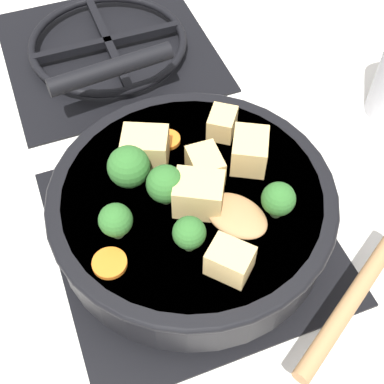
% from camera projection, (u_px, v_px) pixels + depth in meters
% --- Properties ---
extents(ground_plane, '(2.40, 2.40, 0.00)m').
position_uv_depth(ground_plane, '(192.00, 236.00, 0.63)').
color(ground_plane, white).
extents(front_burner_grate, '(0.31, 0.31, 0.03)m').
position_uv_depth(front_burner_grate, '(192.00, 230.00, 0.62)').
color(front_burner_grate, black).
rests_on(front_burner_grate, ground_plane).
extents(rear_burner_grate, '(0.31, 0.31, 0.03)m').
position_uv_depth(rear_burner_grate, '(108.00, 46.00, 0.82)').
color(rear_burner_grate, black).
rests_on(rear_burner_grate, ground_plane).
extents(skillet_pan, '(0.31, 0.41, 0.06)m').
position_uv_depth(skillet_pan, '(191.00, 205.00, 0.58)').
color(skillet_pan, black).
rests_on(skillet_pan, front_burner_grate).
extents(wooden_spoon, '(0.20, 0.22, 0.02)m').
position_uv_depth(wooden_spoon, '(298.00, 254.00, 0.51)').
color(wooden_spoon, '#A87A4C').
rests_on(wooden_spoon, skillet_pan).
extents(tofu_cube_center_large, '(0.06, 0.06, 0.04)m').
position_uv_depth(tofu_cube_center_large, '(145.00, 148.00, 0.57)').
color(tofu_cube_center_large, '#DBB770').
rests_on(tofu_cube_center_large, skillet_pan).
extents(tofu_cube_near_handle, '(0.03, 0.04, 0.03)m').
position_uv_depth(tofu_cube_near_handle, '(205.00, 166.00, 0.56)').
color(tofu_cube_near_handle, '#DBB770').
rests_on(tofu_cube_near_handle, skillet_pan).
extents(tofu_cube_east_chunk, '(0.06, 0.06, 0.04)m').
position_uv_depth(tofu_cube_east_chunk, '(194.00, 196.00, 0.53)').
color(tofu_cube_east_chunk, '#DBB770').
rests_on(tofu_cube_east_chunk, skillet_pan).
extents(tofu_cube_west_chunk, '(0.05, 0.05, 0.03)m').
position_uv_depth(tofu_cube_west_chunk, '(227.00, 262.00, 0.49)').
color(tofu_cube_west_chunk, '#DBB770').
rests_on(tofu_cube_west_chunk, skillet_pan).
extents(tofu_cube_back_piece, '(0.05, 0.06, 0.04)m').
position_uv_depth(tofu_cube_back_piece, '(250.00, 151.00, 0.57)').
color(tofu_cube_back_piece, '#DBB770').
rests_on(tofu_cube_back_piece, skillet_pan).
extents(tofu_cube_front_piece, '(0.04, 0.05, 0.03)m').
position_uv_depth(tofu_cube_front_piece, '(222.00, 123.00, 0.60)').
color(tofu_cube_front_piece, '#DBB770').
rests_on(tofu_cube_front_piece, skillet_pan).
extents(broccoli_floret_near_spoon, '(0.04, 0.04, 0.05)m').
position_uv_depth(broccoli_floret_near_spoon, '(129.00, 167.00, 0.54)').
color(broccoli_floret_near_spoon, '#709956').
rests_on(broccoli_floret_near_spoon, skillet_pan).
extents(broccoli_floret_center_top, '(0.03, 0.03, 0.04)m').
position_uv_depth(broccoli_floret_center_top, '(278.00, 199.00, 0.52)').
color(broccoli_floret_center_top, '#709956').
rests_on(broccoli_floret_center_top, skillet_pan).
extents(broccoli_floret_east_rim, '(0.03, 0.03, 0.04)m').
position_uv_depth(broccoli_floret_east_rim, '(189.00, 233.00, 0.50)').
color(broccoli_floret_east_rim, '#709956').
rests_on(broccoli_floret_east_rim, skillet_pan).
extents(broccoli_floret_west_rim, '(0.03, 0.03, 0.04)m').
position_uv_depth(broccoli_floret_west_rim, '(116.00, 221.00, 0.51)').
color(broccoli_floret_west_rim, '#709956').
rests_on(broccoli_floret_west_rim, skillet_pan).
extents(broccoli_floret_north_edge, '(0.04, 0.04, 0.05)m').
position_uv_depth(broccoli_floret_north_edge, '(164.00, 182.00, 0.53)').
color(broccoli_floret_north_edge, '#709956').
rests_on(broccoli_floret_north_edge, skillet_pan).
extents(carrot_slice_orange_thin, '(0.03, 0.03, 0.01)m').
position_uv_depth(carrot_slice_orange_thin, '(167.00, 140.00, 0.60)').
color(carrot_slice_orange_thin, orange).
rests_on(carrot_slice_orange_thin, skillet_pan).
extents(carrot_slice_near_center, '(0.03, 0.03, 0.01)m').
position_uv_depth(carrot_slice_near_center, '(110.00, 263.00, 0.51)').
color(carrot_slice_near_center, orange).
rests_on(carrot_slice_near_center, skillet_pan).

